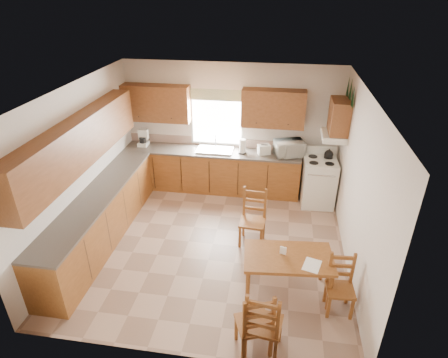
# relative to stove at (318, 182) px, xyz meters

# --- Properties ---
(floor) EXTENTS (4.50, 4.50, 0.00)m
(floor) POSITION_rel_stove_xyz_m (-1.87, -1.69, -0.48)
(floor) COLOR #997863
(floor) RESTS_ON ground
(ceiling) EXTENTS (4.50, 4.50, 0.00)m
(ceiling) POSITION_rel_stove_xyz_m (-1.87, -1.69, 2.22)
(ceiling) COLOR brown
(ceiling) RESTS_ON floor
(wall_left) EXTENTS (4.50, 4.50, 0.00)m
(wall_left) POSITION_rel_stove_xyz_m (-4.12, -1.69, 0.87)
(wall_left) COLOR beige
(wall_left) RESTS_ON floor
(wall_right) EXTENTS (4.50, 4.50, 0.00)m
(wall_right) POSITION_rel_stove_xyz_m (0.38, -1.69, 0.87)
(wall_right) COLOR beige
(wall_right) RESTS_ON floor
(wall_back) EXTENTS (4.50, 4.50, 0.00)m
(wall_back) POSITION_rel_stove_xyz_m (-1.87, 0.56, 0.87)
(wall_back) COLOR beige
(wall_back) RESTS_ON floor
(wall_front) EXTENTS (4.50, 4.50, 0.00)m
(wall_front) POSITION_rel_stove_xyz_m (-1.87, -3.94, 0.87)
(wall_front) COLOR beige
(wall_front) RESTS_ON floor
(lower_cab_back) EXTENTS (3.75, 0.60, 0.88)m
(lower_cab_back) POSITION_rel_stove_xyz_m (-2.24, 0.26, -0.04)
(lower_cab_back) COLOR brown
(lower_cab_back) RESTS_ON floor
(lower_cab_left) EXTENTS (0.60, 3.60, 0.88)m
(lower_cab_left) POSITION_rel_stove_xyz_m (-3.82, -1.84, -0.04)
(lower_cab_left) COLOR brown
(lower_cab_left) RESTS_ON floor
(counter_back) EXTENTS (3.75, 0.63, 0.04)m
(counter_back) POSITION_rel_stove_xyz_m (-2.24, 0.26, 0.42)
(counter_back) COLOR #4F473F
(counter_back) RESTS_ON lower_cab_back
(counter_left) EXTENTS (0.63, 3.60, 0.04)m
(counter_left) POSITION_rel_stove_xyz_m (-3.82, -1.84, 0.42)
(counter_left) COLOR #4F473F
(counter_left) RESTS_ON lower_cab_left
(backsplash) EXTENTS (3.75, 0.01, 0.18)m
(backsplash) POSITION_rel_stove_xyz_m (-2.24, 0.55, 0.53)
(backsplash) COLOR gray
(backsplash) RESTS_ON counter_back
(upper_cab_back_left) EXTENTS (1.41, 0.33, 0.75)m
(upper_cab_back_left) POSITION_rel_stove_xyz_m (-3.42, 0.39, 1.38)
(upper_cab_back_left) COLOR brown
(upper_cab_back_left) RESTS_ON wall_back
(upper_cab_back_right) EXTENTS (1.25, 0.33, 0.75)m
(upper_cab_back_right) POSITION_rel_stove_xyz_m (-1.01, 0.39, 1.38)
(upper_cab_back_right) COLOR brown
(upper_cab_back_right) RESTS_ON wall_back
(upper_cab_left) EXTENTS (0.33, 3.60, 0.75)m
(upper_cab_left) POSITION_rel_stove_xyz_m (-3.95, -1.84, 1.38)
(upper_cab_left) COLOR brown
(upper_cab_left) RESTS_ON wall_left
(upper_cab_stove) EXTENTS (0.33, 0.62, 0.62)m
(upper_cab_stove) POSITION_rel_stove_xyz_m (0.21, -0.04, 1.42)
(upper_cab_stove) COLOR brown
(upper_cab_stove) RESTS_ON wall_right
(range_hood) EXTENTS (0.44, 0.62, 0.12)m
(range_hood) POSITION_rel_stove_xyz_m (0.16, -0.04, 1.04)
(range_hood) COLOR silver
(range_hood) RESTS_ON wall_right
(window_frame) EXTENTS (1.13, 0.02, 1.18)m
(window_frame) POSITION_rel_stove_xyz_m (-2.17, 0.53, 1.07)
(window_frame) COLOR silver
(window_frame) RESTS_ON wall_back
(window_pane) EXTENTS (1.05, 0.01, 1.10)m
(window_pane) POSITION_rel_stove_xyz_m (-2.17, 0.52, 1.07)
(window_pane) COLOR white
(window_pane) RESTS_ON wall_back
(window_valance) EXTENTS (1.19, 0.01, 0.24)m
(window_valance) POSITION_rel_stove_xyz_m (-2.17, 0.50, 1.57)
(window_valance) COLOR #55743C
(window_valance) RESTS_ON wall_back
(sink_basin) EXTENTS (0.75, 0.45, 0.04)m
(sink_basin) POSITION_rel_stove_xyz_m (-2.17, 0.26, 0.46)
(sink_basin) COLOR silver
(sink_basin) RESTS_ON counter_back
(pine_decal_a) EXTENTS (0.22, 0.22, 0.36)m
(pine_decal_a) POSITION_rel_stove_xyz_m (0.34, -0.36, 1.90)
(pine_decal_a) COLOR black
(pine_decal_a) RESTS_ON wall_right
(pine_decal_b) EXTENTS (0.22, 0.22, 0.36)m
(pine_decal_b) POSITION_rel_stove_xyz_m (0.34, -0.04, 1.94)
(pine_decal_b) COLOR black
(pine_decal_b) RESTS_ON wall_right
(pine_decal_c) EXTENTS (0.22, 0.22, 0.36)m
(pine_decal_c) POSITION_rel_stove_xyz_m (0.34, 0.28, 1.90)
(pine_decal_c) COLOR black
(pine_decal_c) RESTS_ON wall_right
(stove) EXTENTS (0.67, 0.69, 0.96)m
(stove) POSITION_rel_stove_xyz_m (0.00, 0.00, 0.00)
(stove) COLOR silver
(stove) RESTS_ON floor
(coffeemaker) EXTENTS (0.24, 0.27, 0.31)m
(coffeemaker) POSITION_rel_stove_xyz_m (-3.76, 0.30, 0.60)
(coffeemaker) COLOR silver
(coffeemaker) RESTS_ON counter_back
(paper_towel) EXTENTS (0.16, 0.16, 0.31)m
(paper_towel) POSITION_rel_stove_xyz_m (-1.59, 0.23, 0.60)
(paper_towel) COLOR white
(paper_towel) RESTS_ON counter_back
(toaster) EXTENTS (0.29, 0.24, 0.20)m
(toaster) POSITION_rel_stove_xyz_m (-1.14, 0.25, 0.54)
(toaster) COLOR silver
(toaster) RESTS_ON counter_back
(microwave) EXTENTS (0.63, 0.54, 0.32)m
(microwave) POSITION_rel_stove_xyz_m (-0.63, 0.26, 0.60)
(microwave) COLOR silver
(microwave) RESTS_ON counter_back
(dining_table) EXTENTS (1.31, 0.82, 0.67)m
(dining_table) POSITION_rel_stove_xyz_m (-0.60, -2.65, -0.14)
(dining_table) COLOR brown
(dining_table) RESTS_ON floor
(chair_near_left) EXTENTS (0.48, 0.46, 1.01)m
(chair_near_left) POSITION_rel_stove_xyz_m (-0.87, -3.68, 0.03)
(chair_near_left) COLOR brown
(chair_near_left) RESTS_ON floor
(chair_near_right) EXTENTS (0.52, 0.51, 0.97)m
(chair_near_right) POSITION_rel_stove_xyz_m (-1.00, -3.68, 0.01)
(chair_near_right) COLOR brown
(chair_near_right) RESTS_ON floor
(chair_far_left) EXTENTS (0.45, 0.43, 1.01)m
(chair_far_left) POSITION_rel_stove_xyz_m (-1.20, -1.55, 0.03)
(chair_far_left) COLOR brown
(chair_far_left) RESTS_ON floor
(chair_far_right) EXTENTS (0.39, 0.37, 0.88)m
(chair_far_right) POSITION_rel_stove_xyz_m (0.12, -2.89, -0.04)
(chair_far_right) COLOR brown
(chair_far_right) RESTS_ON floor
(table_paper) EXTENTS (0.29, 0.34, 0.00)m
(table_paper) POSITION_rel_stove_xyz_m (-0.29, -2.80, 0.19)
(table_paper) COLOR white
(table_paper) RESTS_ON dining_table
(table_card) EXTENTS (0.09, 0.04, 0.12)m
(table_card) POSITION_rel_stove_xyz_m (-0.68, -2.62, 0.25)
(table_card) COLOR white
(table_card) RESTS_ON dining_table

